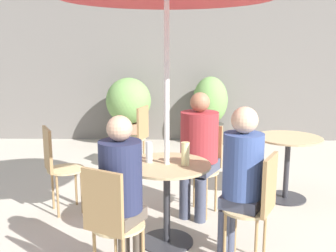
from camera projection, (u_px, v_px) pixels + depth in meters
name	position (u px, v px, depth m)	size (l,w,h in m)	color
ground_plane	(168.00, 243.00, 3.47)	(20.00, 20.00, 0.00)	#B2A899
storefront_wall	(174.00, 59.00, 7.12)	(10.00, 0.06, 3.00)	slate
cafe_table_near	(167.00, 186.00, 3.39)	(0.76, 0.76, 0.72)	#2D2D33
cafe_table_far	(287.00, 155.00, 4.40)	(0.74, 0.74, 0.72)	#2D2D33
bistro_chair_0	(111.00, 218.00, 2.70)	(0.42, 0.43, 0.91)	tan
bistro_chair_1	(258.00, 200.00, 3.01)	(0.43, 0.42, 0.91)	tan
bistro_chair_2	(204.00, 160.00, 4.08)	(0.42, 0.43, 0.91)	tan
bistro_chair_3	(57.00, 162.00, 4.02)	(0.43, 0.42, 0.91)	tan
bistro_chair_4	(138.00, 132.00, 5.41)	(0.42, 0.41, 0.91)	tan
seated_person_0	(122.00, 184.00, 2.79)	(0.36, 0.38, 1.25)	brown
seated_person_1	(241.00, 171.00, 3.04)	(0.38, 0.37, 1.27)	#42475B
seated_person_2	(199.00, 145.00, 3.91)	(0.45, 0.47, 1.27)	#42475B
beer_glass_0	(185.00, 154.00, 3.30)	(0.07, 0.07, 0.20)	beige
beer_glass_1	(149.00, 152.00, 3.38)	(0.06, 0.06, 0.18)	silver
potted_plant_0	(129.00, 104.00, 6.80)	(0.78, 0.78, 1.19)	#93664C
potted_plant_1	(210.00, 108.00, 6.92)	(0.61, 0.61, 1.21)	#47423D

